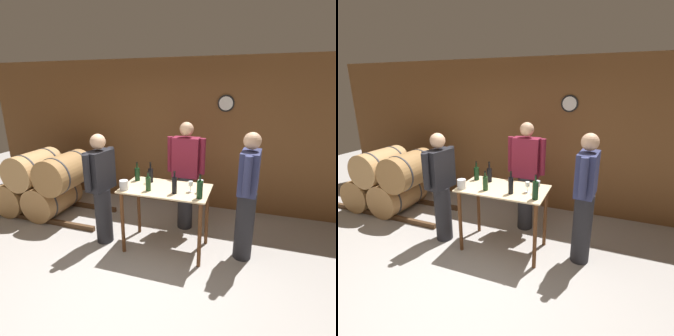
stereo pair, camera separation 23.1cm
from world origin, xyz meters
The scene contains 15 objects.
ground_plane centered at (0.00, 0.00, 0.00)m, with size 14.00×14.00×0.00m, color #9E9993.
back_wall centered at (0.00, 2.43, 1.35)m, with size 8.40×0.08×2.70m.
barrel_rack centered at (-2.24, 1.30, 0.55)m, with size 2.73×0.89×1.14m.
tasting_table centered at (0.19, 0.88, 0.74)m, with size 1.18×0.66×0.91m.
wine_bottle_far_left centered at (-0.29, 1.04, 1.02)m, with size 0.07×0.07×0.28m.
wine_bottle_left centered at (-0.08, 1.04, 1.02)m, with size 0.07×0.07×0.30m.
wine_bottle_center centered at (0.01, 0.73, 1.01)m, with size 0.07×0.07×0.26m.
wine_bottle_right centered at (0.36, 0.74, 1.03)m, with size 0.07×0.07×0.30m.
wine_bottle_far_right centered at (0.69, 0.68, 1.03)m, with size 0.07×0.07×0.31m.
wine_glass_near_left centered at (0.54, 0.85, 1.02)m, with size 0.06×0.06×0.14m.
wine_glass_near_center centered at (0.66, 0.87, 1.04)m, with size 0.07×0.07×0.17m.
ice_bucket centered at (-0.31, 0.66, 0.98)m, with size 0.12×0.12×0.13m.
person_host centered at (0.31, 1.54, 0.91)m, with size 0.59×0.24×1.72m.
person_visitor_with_scarf centered at (1.24, 0.98, 0.90)m, with size 0.25×0.59×1.70m.
person_visitor_bearded centered at (-0.73, 0.78, 0.85)m, with size 0.29×0.58×1.61m.
Camera 2 is at (1.42, -2.15, 2.21)m, focal length 28.00 mm.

